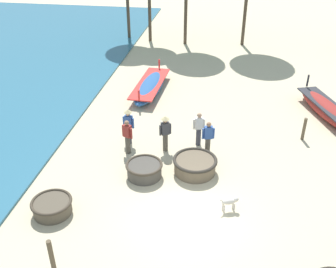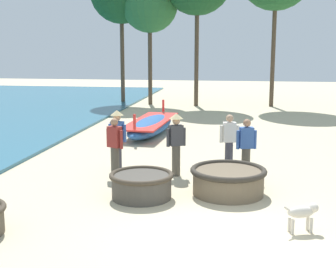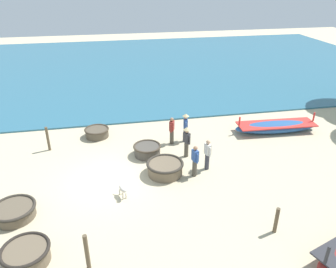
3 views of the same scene
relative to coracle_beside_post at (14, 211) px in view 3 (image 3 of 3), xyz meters
name	(u,v)px [view 3 (image 3 of 3)]	position (x,y,z in m)	size (l,w,h in m)	color
ground_plane	(108,180)	(-1.84, 3.62, -0.28)	(80.00, 80.00, 0.00)	#C6B793
sea	(141,65)	(-21.96, 7.62, -0.23)	(28.00, 52.00, 0.10)	#2D667F
coracle_beside_post	(14,211)	(0.00, 0.00, 0.00)	(1.70, 1.70, 0.51)	brown
coracle_far_left	(147,150)	(-3.80, 5.74, 0.04)	(1.45, 1.45, 0.58)	#4C473F
coracle_front_right	(26,254)	(2.43, 0.89, 0.05)	(1.61, 1.61, 0.60)	brown
coracle_nearest	(97,132)	(-6.49, 3.17, 0.01)	(1.42, 1.42, 0.52)	brown
coracle_center	(165,168)	(-1.88, 6.33, 0.06)	(1.77, 1.77, 0.63)	brown
long_boat_white_hull	(276,127)	(-5.13, 13.69, 0.04)	(1.56, 5.10, 1.09)	#285693
fisherman_by_coracle	(186,126)	(-4.97, 8.07, 0.68)	(0.52, 0.36, 1.67)	#383842
fisherman_hauling	(172,130)	(-4.82, 7.26, 0.56)	(0.49, 0.35, 1.57)	#4C473D
fisherman_standing_right	(187,140)	(-3.29, 7.71, 0.68)	(0.48, 0.36, 1.67)	#4C473D
fisherman_standing_left	(207,154)	(-1.92, 8.40, 0.56)	(0.52, 0.28, 1.57)	#383842
fisherman_with_hat	(195,160)	(-1.47, 7.65, 0.56)	(0.52, 0.29, 1.57)	#4C473D
dog	(123,190)	(-0.45, 4.25, 0.09)	(0.66, 0.36, 0.55)	beige
mooring_post_mid_beach	(48,139)	(-5.35, 0.65, 0.40)	(0.14, 0.14, 1.36)	brown
mooring_post_shoreline	(276,220)	(2.71, 9.58, 0.26)	(0.14, 0.14, 1.08)	brown
mooring_post_inland	(87,253)	(3.11, 2.89, 0.43)	(0.14, 0.14, 1.41)	brown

